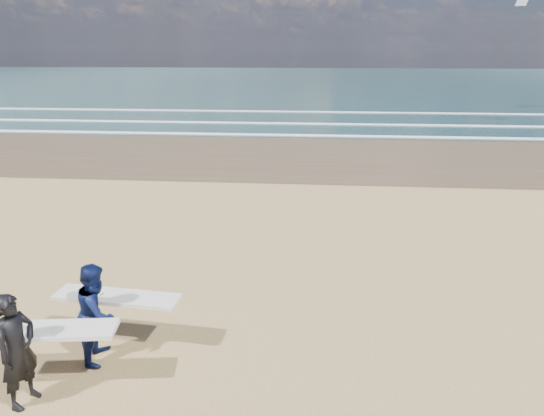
# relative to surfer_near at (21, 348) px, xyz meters

# --- Properties ---
(ocean) EXTENTS (220.00, 100.00, 0.02)m
(ocean) POSITION_rel_surfer_near_xyz_m (21.11, 72.47, -0.91)
(ocean) COLOR #1B383C
(ocean) RESTS_ON ground
(surfer_near) EXTENTS (2.25, 1.12, 1.80)m
(surfer_near) POSITION_rel_surfer_near_xyz_m (0.00, 0.00, 0.00)
(surfer_near) COLOR black
(surfer_near) RESTS_ON ground
(surfer_far) EXTENTS (2.24, 1.16, 1.73)m
(surfer_far) POSITION_rel_surfer_near_xyz_m (0.66, 1.18, -0.04)
(surfer_far) COLOR #0B143F
(surfer_far) RESTS_ON ground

